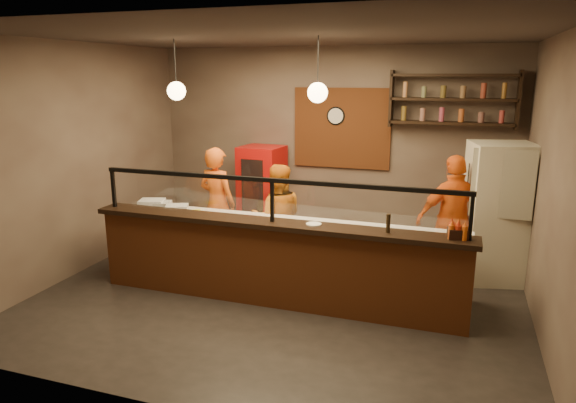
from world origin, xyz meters
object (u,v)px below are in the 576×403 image
(condiment_caddy, at_px, (458,233))
(pepper_mill, at_px, (388,223))
(cook_right, at_px, (454,219))
(fridge, at_px, (497,213))
(red_cooler, at_px, (262,193))
(pizza_dough, at_px, (351,230))
(cook_left, at_px, (217,203))
(cook_mid, at_px, (277,218))
(wall_clock, at_px, (336,116))

(condiment_caddy, xyz_separation_m, pepper_mill, (-0.73, -0.02, 0.05))
(cook_right, xyz_separation_m, fridge, (0.55, 0.23, 0.08))
(red_cooler, bearing_deg, pizza_dough, -39.77)
(condiment_caddy, bearing_deg, cook_left, 159.45)
(condiment_caddy, bearing_deg, fridge, 73.58)
(cook_mid, relative_size, cook_right, 0.89)
(cook_left, xyz_separation_m, fridge, (3.98, 0.40, 0.09))
(red_cooler, bearing_deg, pepper_mill, -39.26)
(red_cooler, bearing_deg, condiment_caddy, -31.60)
(condiment_caddy, bearing_deg, cook_right, 91.92)
(wall_clock, relative_size, pepper_mill, 1.43)
(red_cooler, bearing_deg, fridge, -5.47)
(cook_mid, height_order, condiment_caddy, cook_mid)
(cook_left, xyz_separation_m, cook_right, (3.43, 0.16, 0.01))
(wall_clock, bearing_deg, cook_left, -135.77)
(wall_clock, relative_size, cook_left, 0.18)
(cook_left, xyz_separation_m, condiment_caddy, (3.48, -1.30, 0.26))
(pizza_dough, xyz_separation_m, condiment_caddy, (1.23, -0.44, 0.21))
(pizza_dough, bearing_deg, wall_clock, 108.43)
(red_cooler, height_order, pepper_mill, red_cooler)
(pizza_dough, bearing_deg, fridge, 35.90)
(fridge, xyz_separation_m, red_cooler, (-3.69, 0.73, -0.15))
(cook_mid, relative_size, red_cooler, 0.98)
(pizza_dough, bearing_deg, red_cooler, 134.47)
(fridge, distance_m, pepper_mill, 2.13)
(cook_right, relative_size, pizza_dough, 3.46)
(cook_mid, distance_m, pepper_mill, 2.06)
(wall_clock, bearing_deg, cook_right, -33.22)
(cook_right, bearing_deg, wall_clock, -56.12)
(wall_clock, xyz_separation_m, condiment_caddy, (2.00, -2.74, -0.98))
(cook_left, bearing_deg, cook_mid, -178.36)
(cook_left, bearing_deg, condiment_caddy, 172.89)
(cook_mid, relative_size, pizza_dough, 3.08)
(wall_clock, height_order, condiment_caddy, wall_clock)
(fridge, bearing_deg, wall_clock, 144.58)
(cook_left, bearing_deg, fridge, -160.88)
(cook_left, height_order, cook_mid, cook_left)
(red_cooler, distance_m, pizza_dough, 2.79)
(cook_left, relative_size, fridge, 0.91)
(fridge, height_order, condiment_caddy, fridge)
(red_cooler, bearing_deg, cook_right, -11.38)
(wall_clock, xyz_separation_m, pepper_mill, (1.26, -2.76, -0.94))
(wall_clock, height_order, fridge, wall_clock)
(cook_right, xyz_separation_m, red_cooler, (-3.14, 0.97, -0.08))
(wall_clock, relative_size, cook_mid, 0.19)
(cook_left, height_order, pepper_mill, cook_left)
(wall_clock, relative_size, fridge, 0.16)
(cook_mid, distance_m, condiment_caddy, 2.68)
(fridge, bearing_deg, cook_mid, 179.04)
(pepper_mill, bearing_deg, fridge, 54.32)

